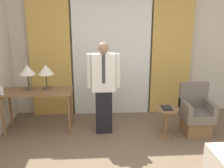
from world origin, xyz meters
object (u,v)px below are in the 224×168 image
Objects in this scene: table_lamp_left at (27,71)px; person at (104,85)px; side_table at (166,117)px; book at (167,108)px; armchair at (196,115)px; desk at (37,97)px; bottle_near_edge at (1,91)px; table_lamp_right at (46,71)px.

person reaches higher than table_lamp_left.
person is at bearing -9.80° from table_lamp_left.
person is 1.27m from side_table.
armchair is at bearing 13.17° from book.
table_lamp_left is 2.61m from book.
desk is at bearing -32.03° from table_lamp_left.
person reaches higher than bottle_near_edge.
side_table is 2.58× the size of book.
table_lamp_left is (-0.17, 0.10, 0.48)m from desk.
bottle_near_edge reaches higher than desk.
bottle_near_edge is 0.10× the size of person.
table_lamp_right is (0.33, 0.00, 0.00)m from table_lamp_left.
bottle_near_edge is 0.19× the size of armchair.
book is at bearing -4.04° from bottle_near_edge.
armchair is at bearing -1.05° from bottle_near_edge.
person is at bearing 2.00° from bottle_near_edge.
side_table is at bearing -12.62° from table_lamp_right.
table_lamp_right is 2.63× the size of bottle_near_edge.
table_lamp_left is 0.50× the size of armchair.
desk is 7.32× the size of bottle_near_edge.
desk is 6.07× the size of book.
table_lamp_left is at bearing 147.97° from desk.
table_lamp_right is 2.36m from side_table.
table_lamp_right is 0.83m from bottle_near_edge.
side_table is at bearing -168.51° from armchair.
table_lamp_left is at bearing 173.25° from armchair.
person reaches higher than book.
book is at bearing -13.54° from person.
desk is 0.52m from table_lamp_right.
bottle_near_edge is 3.52m from armchair.
book is at bearing -113.64° from side_table.
desk is 2.79× the size of table_lamp_right.
book is (2.16, -0.51, -0.59)m from table_lamp_right.
armchair is at bearing -7.56° from table_lamp_right.
armchair is 0.65m from book.
book reaches higher than side_table.
bottle_near_edge is at bearing 176.37° from side_table.
armchair is at bearing -6.75° from table_lamp_left.
person reaches higher than armchair.
table_lamp_left reaches higher than bottle_near_edge.
table_lamp_right reaches higher than desk.
side_table is (2.34, -0.38, -0.31)m from desk.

